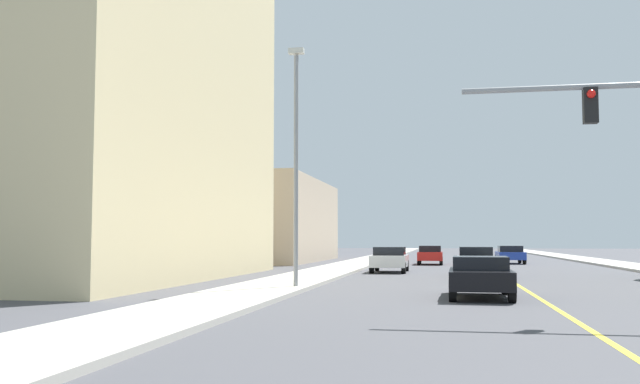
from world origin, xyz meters
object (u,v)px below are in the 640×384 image
at_px(car_white, 390,259).
at_px(car_black, 480,276).
at_px(street_lamp, 296,154).
at_px(car_red, 430,255).
at_px(car_blue, 510,254).
at_px(car_gray, 476,261).

relative_size(car_white, car_black, 0.97).
bearing_deg(street_lamp, car_red, 80.84).
distance_m(car_white, car_red, 12.38).
bearing_deg(car_blue, car_black, -97.42).
bearing_deg(street_lamp, car_blue, 70.78).
distance_m(street_lamp, car_black, 7.87).
xyz_separation_m(car_white, car_blue, (7.84, 15.09, -0.02)).
distance_m(car_blue, car_red, 6.55).
bearing_deg(car_black, car_gray, 89.38).
bearing_deg(car_gray, street_lamp, -123.14).
xyz_separation_m(street_lamp, car_blue, (10.09, 28.95, -4.18)).
distance_m(car_white, car_black, 16.42).
bearing_deg(car_black, car_red, 95.56).
bearing_deg(street_lamp, car_gray, 56.04).
height_order(car_gray, car_black, car_gray).
height_order(car_white, car_blue, car_white).
bearing_deg(car_red, car_black, -86.28).
distance_m(street_lamp, car_gray, 12.72).
relative_size(street_lamp, car_gray, 1.91).
relative_size(car_blue, car_red, 0.97).
height_order(street_lamp, car_black, street_lamp).
xyz_separation_m(car_white, car_red, (1.95, 12.22, -0.02)).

